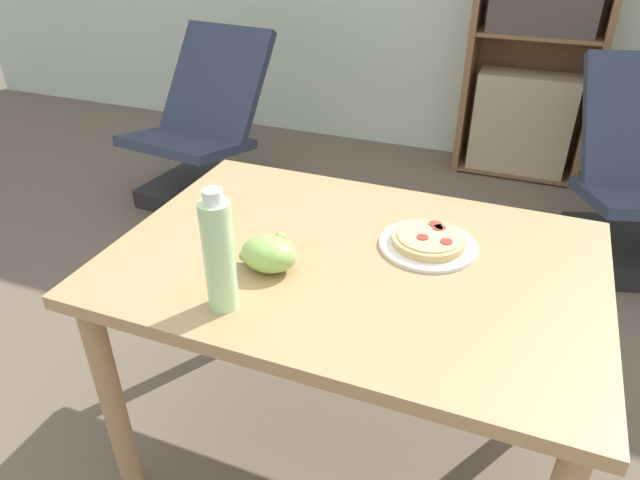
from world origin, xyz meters
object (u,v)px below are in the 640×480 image
at_px(drink_bottle, 219,254).
at_px(lounge_chair_near, 203,147).
at_px(pizza_on_plate, 428,242).
at_px(bookshelf, 536,47).
at_px(grape_bunch, 269,254).

bearing_deg(drink_bottle, lounge_chair_near, 123.97).
height_order(pizza_on_plate, bookshelf, bookshelf).
relative_size(drink_bottle, lounge_chair_near, 0.32).
distance_m(grape_bunch, lounge_chair_near, 1.97).
bearing_deg(pizza_on_plate, lounge_chair_near, 139.38).
relative_size(lounge_chair_near, bookshelf, 0.53).
height_order(drink_bottle, bookshelf, bookshelf).
distance_m(pizza_on_plate, lounge_chair_near, 2.02).
bearing_deg(grape_bunch, drink_bottle, -100.47).
height_order(lounge_chair_near, bookshelf, bookshelf).
bearing_deg(drink_bottle, pizza_on_plate, 47.78).
bearing_deg(pizza_on_plate, bookshelf, 86.86).
xyz_separation_m(drink_bottle, bookshelf, (0.49, 2.66, -0.10)).
relative_size(pizza_on_plate, drink_bottle, 0.89).
height_order(pizza_on_plate, drink_bottle, drink_bottle).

